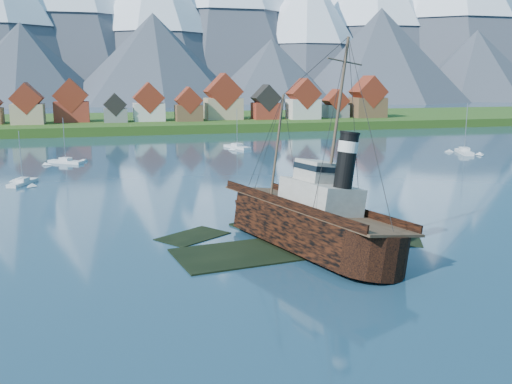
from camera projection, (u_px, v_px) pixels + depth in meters
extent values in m
plane|color=#1C3C51|center=(280.00, 245.00, 64.22)|extent=(1400.00, 1400.00, 0.00)
cube|color=black|center=(259.00, 255.00, 61.63)|extent=(19.08, 11.42, 1.00)
cube|color=black|center=(317.00, 235.00, 69.61)|extent=(15.15, 9.76, 1.00)
cube|color=black|center=(274.00, 226.00, 73.31)|extent=(11.45, 9.06, 1.00)
cube|color=black|center=(381.00, 243.00, 66.41)|extent=(10.27, 8.34, 1.00)
cube|color=black|center=(193.00, 240.00, 67.69)|extent=(9.42, 8.68, 1.00)
cube|color=black|center=(380.00, 228.00, 72.84)|extent=(6.00, 4.00, 1.00)
cube|color=#1F4212|center=(151.00, 125.00, 225.17)|extent=(600.00, 80.00, 3.20)
cube|color=#3F3D38|center=(161.00, 135.00, 189.19)|extent=(600.00, 2.50, 2.00)
cube|color=tan|center=(28.00, 114.00, 194.02)|extent=(10.50, 9.00, 6.80)
cube|color=maroon|center=(27.00, 98.00, 192.98)|extent=(10.69, 9.18, 10.69)
cube|color=maroon|center=(72.00, 112.00, 203.23)|extent=(12.00, 8.50, 7.20)
cube|color=maroon|center=(71.00, 95.00, 202.09)|extent=(12.22, 8.67, 12.22)
cube|color=slate|center=(116.00, 115.00, 202.55)|extent=(8.00, 7.00, 4.80)
cube|color=black|center=(115.00, 104.00, 201.79)|extent=(8.15, 7.14, 8.15)
cube|color=beige|center=(149.00, 112.00, 208.29)|extent=(11.00, 9.50, 6.40)
cube|color=maroon|center=(148.00, 98.00, 207.27)|extent=(11.20, 9.69, 11.20)
cube|color=brown|center=(189.00, 113.00, 208.13)|extent=(9.50, 8.00, 5.80)
cube|color=maroon|center=(188.00, 100.00, 207.22)|extent=(9.67, 8.16, 9.67)
cube|color=tan|center=(223.00, 109.00, 216.21)|extent=(13.50, 10.00, 8.00)
cube|color=maroon|center=(223.00, 91.00, 214.95)|extent=(13.75, 10.20, 13.75)
cube|color=maroon|center=(266.00, 111.00, 217.63)|extent=(10.00, 8.50, 6.20)
cube|color=black|center=(266.00, 98.00, 216.66)|extent=(10.18, 8.67, 10.18)
cube|color=beige|center=(303.00, 109.00, 218.22)|extent=(11.50, 9.00, 7.50)
cube|color=maroon|center=(303.00, 94.00, 217.08)|extent=(11.71, 9.18, 11.71)
cube|color=slate|center=(335.00, 111.00, 226.08)|extent=(9.00, 7.50, 5.00)
cube|color=maroon|center=(336.00, 101.00, 225.27)|extent=(9.16, 7.65, 9.16)
cube|color=brown|center=(368.00, 107.00, 227.22)|extent=(12.50, 10.00, 7.80)
cube|color=maroon|center=(368.00, 92.00, 226.01)|extent=(12.73, 10.20, 12.73)
cone|color=#2D333D|center=(154.00, 18.00, 502.96)|extent=(170.00, 170.00, 145.00)
cone|color=#2D333D|center=(307.00, 32.00, 531.13)|extent=(150.00, 150.00, 125.00)
cone|color=white|center=(307.00, 4.00, 526.20)|extent=(93.00, 93.00, 75.00)
cone|color=#2D333D|center=(371.00, 13.00, 575.48)|extent=(200.00, 200.00, 170.00)
cone|color=#2D333D|center=(450.00, 3.00, 579.69)|extent=(230.00, 230.00, 190.00)
cone|color=#2D333D|center=(489.00, 25.00, 629.37)|extent=(180.00, 180.00, 155.00)
cone|color=#2D333D|center=(23.00, 65.00, 395.16)|extent=(120.00, 120.00, 58.00)
cone|color=#2D333D|center=(154.00, 60.00, 412.56)|extent=(136.00, 136.00, 66.00)
cone|color=#2D333D|center=(272.00, 72.00, 440.86)|extent=(110.00, 110.00, 50.00)
cone|color=#2D333D|center=(380.00, 56.00, 458.48)|extent=(150.00, 150.00, 75.00)
cone|color=#2D333D|center=(475.00, 66.00, 483.84)|extent=(124.00, 124.00, 60.00)
cube|color=black|center=(305.00, 228.00, 62.84)|extent=(7.06, 20.35, 4.24)
cone|color=black|center=(271.00, 203.00, 75.34)|extent=(7.06, 7.06, 7.06)
cylinder|color=black|center=(343.00, 255.00, 53.21)|extent=(7.06, 7.06, 4.24)
cube|color=#4C3826|center=(306.00, 208.00, 62.40)|extent=(6.92, 26.85, 0.25)
cube|color=black|center=(276.00, 206.00, 61.45)|extent=(0.20, 26.00, 0.91)
cube|color=black|center=(335.00, 202.00, 63.18)|extent=(0.20, 26.00, 0.91)
cube|color=#ADA89E|center=(311.00, 197.00, 60.67)|extent=(5.25, 8.58, 3.03)
cube|color=#ADA89E|center=(308.00, 172.00, 61.11)|extent=(3.63, 4.04, 2.22)
cylinder|color=black|center=(324.00, 161.00, 56.66)|extent=(1.92, 1.92, 5.65)
cylinder|color=silver|center=(324.00, 147.00, 56.39)|extent=(2.02, 2.02, 1.11)
cylinder|color=#473828|center=(284.00, 144.00, 68.83)|extent=(0.28, 0.28, 12.11)
cylinder|color=#473828|center=(316.00, 100.00, 57.69)|extent=(0.32, 0.32, 13.12)
cube|color=silver|center=(66.00, 163.00, 125.58)|extent=(7.83, 6.25, 1.08)
cube|color=silver|center=(65.00, 159.00, 125.41)|extent=(2.88, 2.75, 0.63)
cylinder|color=gray|center=(64.00, 139.00, 124.56)|extent=(0.13, 0.13, 9.36)
cube|color=silver|center=(464.00, 153.00, 141.58)|extent=(5.49, 9.70, 1.34)
cube|color=silver|center=(464.00, 149.00, 141.37)|extent=(2.87, 3.21, 0.78)
cylinder|color=gray|center=(466.00, 127.00, 140.30)|extent=(0.16, 0.16, 11.59)
cube|color=silver|center=(237.00, 148.00, 152.12)|extent=(5.74, 9.81, 1.15)
cube|color=silver|center=(237.00, 145.00, 151.94)|extent=(2.95, 3.27, 0.67)
cylinder|color=gray|center=(237.00, 127.00, 151.02)|extent=(0.13, 0.13, 9.98)
cube|color=silver|center=(23.00, 184.00, 100.65)|extent=(4.72, 7.56, 1.02)
cube|color=silver|center=(22.00, 179.00, 100.49)|extent=(2.34, 2.57, 0.60)
cylinder|color=gray|center=(21.00, 156.00, 99.68)|extent=(0.12, 0.12, 8.87)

